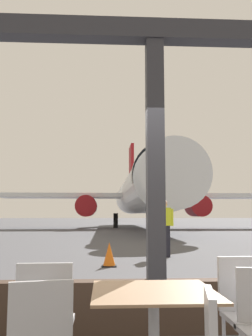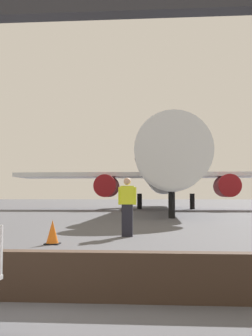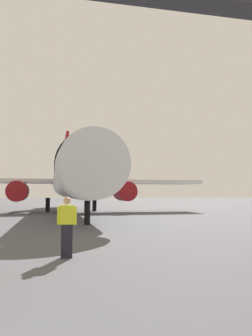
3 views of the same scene
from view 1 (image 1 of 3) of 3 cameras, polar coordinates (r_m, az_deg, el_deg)
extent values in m
plane|color=#4C4C51|center=(44.37, -2.50, -8.60)|extent=(220.00, 220.00, 0.00)
cube|color=#38281E|center=(4.50, 4.56, -19.79)|extent=(7.35, 0.24, 0.56)
cube|color=#2D2D33|center=(4.90, 4.18, 19.51)|extent=(7.35, 0.24, 0.24)
cube|color=#2D2D33|center=(4.41, 4.38, -1.85)|extent=(0.20, 0.20, 3.34)
cube|color=#8C6B4C|center=(2.95, 4.11, -17.84)|extent=(0.89, 0.89, 0.02)
cube|color=#B2B2B7|center=(2.14, 12.47, -22.94)|extent=(0.12, 0.40, 0.42)
cube|color=#B2B2B7|center=(2.62, -12.54, -20.36)|extent=(0.40, 0.13, 0.40)
cube|color=#B2B2B7|center=(3.36, 18.24, -20.49)|extent=(0.40, 0.40, 0.04)
cube|color=#B2B2B7|center=(3.47, 16.79, -16.05)|extent=(0.40, 0.06, 0.44)
cube|color=#B2B2B7|center=(3.18, -11.75, -21.60)|extent=(0.40, 0.40, 0.04)
cube|color=#B2B2B7|center=(2.95, -12.06, -17.92)|extent=(0.40, 0.05, 0.45)
cylinder|color=silver|center=(36.51, 2.31, -3.68)|extent=(3.88, 30.22, 3.88)
cone|color=silver|center=(20.29, 6.77, -1.01)|extent=(3.68, 2.60, 3.68)
cylinder|color=black|center=(22.17, 5.92, -1.14)|extent=(3.95, 0.90, 3.95)
cube|color=silver|center=(36.89, -8.90, -4.10)|extent=(12.36, 4.20, 0.36)
cube|color=silver|center=(38.22, 13.01, -4.10)|extent=(12.36, 4.20, 0.36)
cylinder|color=maroon|center=(35.31, -5.89, -5.65)|extent=(1.90, 3.20, 1.90)
cylinder|color=maroon|center=(36.32, 10.61, -5.60)|extent=(1.90, 3.20, 1.90)
cube|color=maroon|center=(50.42, 0.80, 0.36)|extent=(0.36, 4.40, 5.20)
cylinder|color=black|center=(22.36, 5.88, -8.37)|extent=(0.36, 0.36, 1.43)
cylinder|color=black|center=(37.68, -1.54, -7.82)|extent=(0.44, 0.44, 1.43)
cylinder|color=black|center=(38.13, 5.75, -7.77)|extent=(0.44, 0.44, 1.43)
cube|color=black|center=(12.02, 5.73, -10.77)|extent=(0.32, 0.20, 0.95)
cube|color=yellow|center=(11.99, 5.69, -7.19)|extent=(0.40, 0.22, 0.55)
sphere|color=tan|center=(12.00, 5.67, -5.25)|extent=(0.22, 0.22, 0.22)
cylinder|color=yellow|center=(12.03, 4.55, -7.32)|extent=(0.09, 0.09, 0.52)
cylinder|color=yellow|center=(11.96, 6.84, -7.29)|extent=(0.09, 0.09, 0.52)
cone|color=orange|center=(9.83, -2.50, -12.68)|extent=(0.32, 0.32, 0.60)
cube|color=black|center=(9.86, -2.51, -14.33)|extent=(0.36, 0.36, 0.03)
camera|label=2|loc=(2.77, 95.50, -1.15)|focal=44.21mm
camera|label=3|loc=(2.41, 32.02, 7.04)|focal=36.26mm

